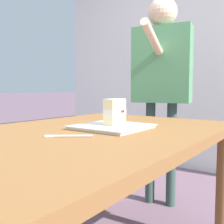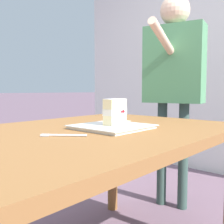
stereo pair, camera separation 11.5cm
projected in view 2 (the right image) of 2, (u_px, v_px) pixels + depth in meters
The scene contains 6 objects.
patio_table at pixel (77, 151), 1.10m from camera, with size 1.49×0.94×0.69m.
dessert_plate at pixel (112, 127), 1.16m from camera, with size 0.29×0.29×0.02m.
cake_slice at pixel (115, 112), 1.16m from camera, with size 0.10×0.06×0.11m.
dessert_fork at pixel (60, 135), 0.97m from camera, with size 0.12×0.14×0.01m.
paper_napkin at pixel (118, 122), 1.40m from camera, with size 0.14×0.09×0.00m.
diner_person at pixel (174, 68), 1.89m from camera, with size 0.57×0.44×1.52m.
Camera 2 is at (-0.71, -0.83, 0.86)m, focal length 42.58 mm.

